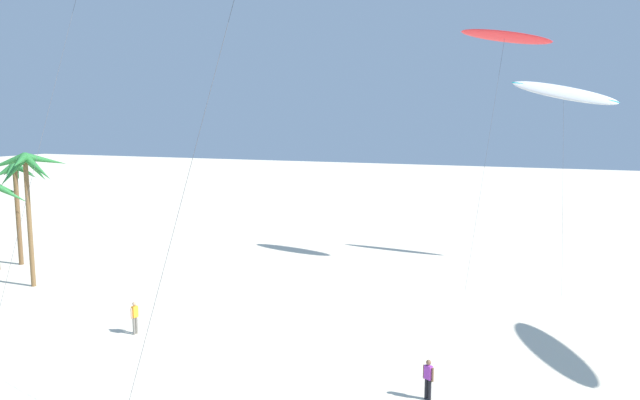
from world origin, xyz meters
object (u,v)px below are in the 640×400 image
Objects in this scene: flying_kite_3 at (564,93)px; palm_tree_3 at (26,172)px; palm_tree_1 at (16,181)px; flying_kite_1 at (505,37)px; person_foreground_walker at (135,316)px; person_near_left at (428,378)px.

palm_tree_3 is at bearing -148.08° from flying_kite_3.
flying_kite_1 is at bearing 20.60° from palm_tree_1.
flying_kite_1 is at bearing 53.21° from person_foreground_walker.
person_near_left is at bearing -90.86° from flying_kite_1.
person_foreground_walker is at bearing -126.79° from flying_kite_1.
palm_tree_1 is at bearing 163.68° from person_near_left.
flying_kite_3 is 29.17m from person_near_left.
person_near_left is (15.67, -1.35, -0.04)m from person_foreground_walker.
person_near_left is at bearing -16.32° from palm_tree_1.
flying_kite_3 is (4.14, 3.31, -3.89)m from flying_kite_1.
person_near_left is at bearing -99.75° from flying_kite_3.
palm_tree_1 is 7.23m from palm_tree_3.
person_near_left is at bearing -11.81° from palm_tree_3.
person_foreground_walker is at bearing 175.06° from person_near_left.
palm_tree_1 is at bearing -157.13° from flying_kite_3.
palm_tree_1 is 20.86m from person_foreground_walker.
flying_kite_1 is at bearing 30.84° from palm_tree_3.
flying_kite_1 reaches higher than person_foreground_walker.
flying_kite_1 is 1.24× the size of flying_kite_3.
palm_tree_3 is (5.87, -4.06, 1.17)m from palm_tree_1.
flying_kite_1 reaches higher than palm_tree_1.
palm_tree_1 is 4.80× the size of person_near_left.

